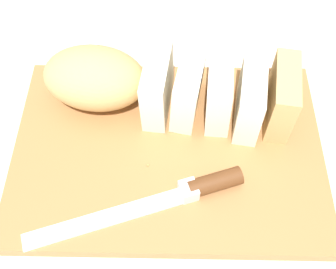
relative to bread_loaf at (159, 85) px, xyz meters
name	(u,v)px	position (x,y,z in m)	size (l,w,h in m)	color
ground_plane	(168,155)	(0.02, -0.07, -0.06)	(3.00, 3.00, 0.00)	silver
cutting_board	(168,151)	(0.02, -0.07, -0.05)	(0.40, 0.28, 0.02)	#9E6B3D
bread_loaf	(159,85)	(0.00, 0.00, 0.00)	(0.33, 0.12, 0.08)	tan
bread_knife	(187,191)	(0.04, -0.13, -0.03)	(0.25, 0.11, 0.02)	silver
crumb_near_knife	(148,165)	(-0.01, -0.10, -0.04)	(0.00, 0.00, 0.00)	tan
crumb_near_loaf	(163,107)	(0.01, -0.01, -0.04)	(0.01, 0.01, 0.01)	tan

